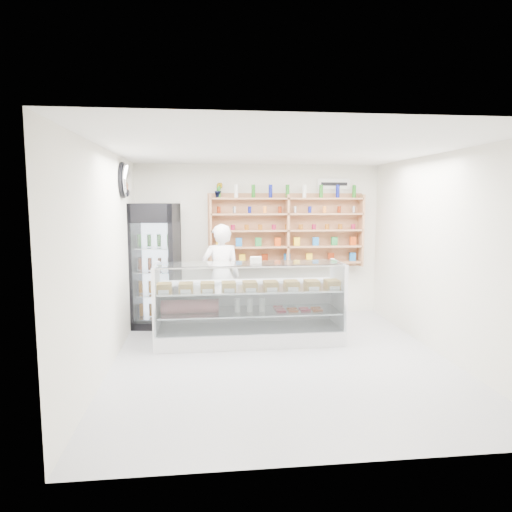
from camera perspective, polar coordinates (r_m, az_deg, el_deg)
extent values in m
plane|color=#A3A3A7|center=(6.37, 3.15, -12.77)|extent=(5.00, 5.00, 0.00)
plane|color=white|center=(6.03, 3.33, 13.15)|extent=(5.00, 5.00, 0.00)
plane|color=silver|center=(8.50, 0.40, 1.92)|extent=(4.50, 0.00, 4.50)
plane|color=silver|center=(3.63, 9.91, -5.07)|extent=(4.50, 0.00, 4.50)
plane|color=silver|center=(6.08, -18.15, -0.46)|extent=(0.00, 5.00, 5.00)
plane|color=silver|center=(6.79, 22.30, 0.11)|extent=(0.00, 5.00, 5.00)
cube|color=white|center=(7.05, -0.83, -9.78)|extent=(2.81, 0.80, 0.23)
cube|color=white|center=(7.30, -1.12, -5.85)|extent=(2.81, 0.05, 0.59)
cube|color=silver|center=(6.96, -0.83, -6.94)|extent=(2.70, 0.70, 0.02)
cube|color=silver|center=(6.88, -0.84, -4.14)|extent=(2.75, 0.73, 0.02)
cube|color=silver|center=(6.53, -0.50, -5.63)|extent=(2.75, 0.11, 0.98)
cube|color=silver|center=(6.77, -0.80, -0.94)|extent=(2.75, 0.56, 0.01)
imported|color=silver|center=(7.70, -4.39, -2.53)|extent=(0.66, 0.44, 1.76)
cube|color=black|center=(7.96, -12.44, -1.13)|extent=(0.85, 0.83, 2.10)
cube|color=#2E0538|center=(7.54, -12.54, 5.23)|extent=(0.74, 0.13, 0.29)
cube|color=silver|center=(7.62, -12.34, -2.21)|extent=(0.63, 0.10, 1.66)
cube|color=tan|center=(8.27, -5.68, 3.07)|extent=(0.04, 0.28, 1.33)
cube|color=tan|center=(8.40, 3.92, 3.15)|extent=(0.04, 0.28, 1.33)
cube|color=tan|center=(8.77, 12.97, 3.14)|extent=(0.04, 0.28, 1.33)
cube|color=tan|center=(8.46, 3.89, -0.84)|extent=(2.80, 0.28, 0.03)
cube|color=tan|center=(8.43, 3.91, 1.18)|extent=(2.80, 0.28, 0.03)
cube|color=tan|center=(8.40, 3.92, 3.22)|extent=(2.80, 0.28, 0.03)
cube|color=tan|center=(8.39, 3.94, 5.26)|extent=(2.80, 0.28, 0.03)
cube|color=tan|center=(8.39, 3.96, 7.17)|extent=(2.80, 0.28, 0.03)
imported|color=#1E6626|center=(8.25, -4.69, 8.21)|extent=(0.17, 0.15, 0.27)
ellipsoid|color=silver|center=(7.21, -15.91, 9.10)|extent=(0.15, 0.50, 0.50)
cube|color=white|center=(8.72, 9.71, 8.86)|extent=(0.62, 0.03, 0.20)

